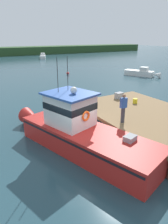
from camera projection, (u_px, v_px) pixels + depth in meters
The scene contains 9 objects.
ground_plane at pixel (80, 149), 11.17m from camera, with size 200.00×200.00×0.00m, color #23424C.
dock at pixel (146, 115), 13.05m from camera, with size 6.00×9.00×1.20m.
main_fishing_boat at pixel (79, 131), 10.98m from camera, with size 4.80×9.90×4.80m.
crate_stack_near_edge at pixel (119, 96), 15.92m from camera, with size 0.60×0.44×0.47m, color #9E9EA3.
bait_bucket at pixel (135, 101), 14.82m from camera, with size 0.32×0.32×0.34m, color yellow.
deckhand_by_the_boat at pixel (123, 108), 11.33m from camera, with size 0.36×0.22×1.63m.
moored_boat_mid_harbor at pixel (141, 73), 31.37m from camera, with size 3.35×5.33×1.38m.
moored_boat_near_channel at pixel (43, 56), 56.26m from camera, with size 2.98×5.39×1.37m.
mooring_buoy_outer at pixel (68, 73), 32.54m from camera, with size 0.43×0.43×0.43m, color red.
Camera 1 is at (-4.72, -8.55, 5.78)m, focal length 32.96 mm.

